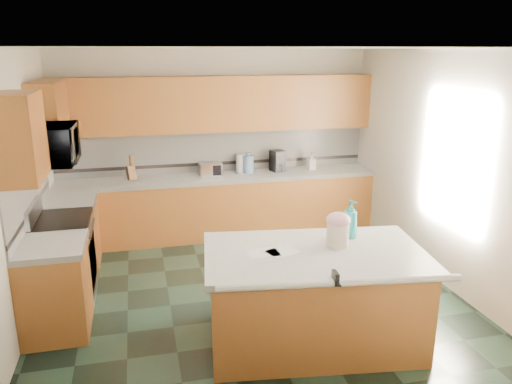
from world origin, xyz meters
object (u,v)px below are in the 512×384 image
object	(u,v)px
island_base	(313,300)
island_top	(315,254)
coffee_maker	(278,161)
toaster_oven	(210,169)
soap_bottle_island	(350,219)
treat_jar	(338,234)
knife_block	(131,173)

from	to	relation	value
island_base	island_top	bearing A→B (deg)	0.00
island_top	coffee_maker	world-z (taller)	coffee_maker
island_base	toaster_oven	bearing A→B (deg)	107.07
island_base	soap_bottle_island	bearing A→B (deg)	37.61
treat_jar	coffee_maker	xyz separation A→B (m)	(0.27, 2.99, 0.05)
toaster_oven	knife_block	bearing A→B (deg)	176.96
island_base	toaster_oven	size ratio (longest dim) A/B	5.89
knife_block	coffee_maker	world-z (taller)	coffee_maker
coffee_maker	treat_jar	bearing A→B (deg)	-110.72
island_base	knife_block	xyz separation A→B (m)	(-1.62, 3.06, 0.59)
knife_block	coffee_maker	xyz separation A→B (m)	(2.15, 0.03, 0.06)
soap_bottle_island	coffee_maker	bearing A→B (deg)	65.63
treat_jar	coffee_maker	distance (m)	3.00
treat_jar	knife_block	size ratio (longest dim) A/B	1.10
knife_block	island_base	bearing A→B (deg)	-86.49
island_base	island_top	size ratio (longest dim) A/B	0.95
island_base	soap_bottle_island	world-z (taller)	soap_bottle_island
island_top	coffee_maker	distance (m)	3.14
treat_jar	toaster_oven	size ratio (longest dim) A/B	0.67
soap_bottle_island	knife_block	world-z (taller)	soap_bottle_island
toaster_oven	coffee_maker	distance (m)	1.03
island_base	coffee_maker	xyz separation A→B (m)	(0.53, 3.09, 0.65)
knife_block	island_top	bearing A→B (deg)	-86.49
treat_jar	island_top	bearing A→B (deg)	-178.30
island_top	toaster_oven	size ratio (longest dim) A/B	6.20
soap_bottle_island	toaster_oven	xyz separation A→B (m)	(-0.95, 2.80, -0.09)
knife_block	toaster_oven	world-z (taller)	knife_block
treat_jar	knife_block	xyz separation A→B (m)	(-1.87, 2.96, -0.01)
toaster_oven	coffee_maker	bearing A→B (deg)	-1.37
treat_jar	knife_block	distance (m)	3.50
coffee_maker	island_base	bearing A→B (deg)	-115.15
island_top	toaster_oven	xyz separation A→B (m)	(-0.50, 3.06, 0.12)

